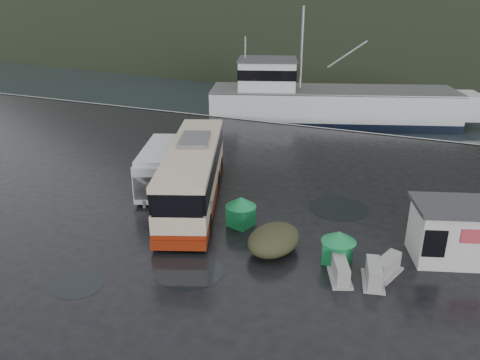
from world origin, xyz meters
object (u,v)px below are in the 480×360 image
at_px(fishing_trawler, 332,110).
at_px(ticket_kiosk, 446,258).
at_px(waste_bin_left, 241,225).
at_px(waste_bin_right, 337,262).
at_px(white_van, 163,187).
at_px(jersey_barrier_a, 386,274).
at_px(dome_tent, 273,251).
at_px(coach_bus, 195,200).
at_px(jersey_barrier_b, 373,282).
at_px(jersey_barrier_c, 340,279).

bearing_deg(fishing_trawler, ticket_kiosk, -86.17).
distance_m(waste_bin_left, waste_bin_right, 5.56).
bearing_deg(waste_bin_right, white_van, 159.46).
xyz_separation_m(white_van, fishing_trawler, (4.84, 24.59, 0.00)).
bearing_deg(ticket_kiosk, jersey_barrier_a, -152.71).
distance_m(white_van, waste_bin_left, 7.04).
xyz_separation_m(waste_bin_right, dome_tent, (-2.92, -0.18, 0.00)).
bearing_deg(white_van, waste_bin_right, -41.95).
distance_m(coach_bus, white_van, 2.86).
relative_size(dome_tent, jersey_barrier_a, 1.82).
relative_size(waste_bin_right, jersey_barrier_a, 0.93).
bearing_deg(waste_bin_left, ticket_kiosk, 4.10).
height_order(white_van, jersey_barrier_b, white_van).
height_order(dome_tent, jersey_barrier_a, dome_tent).
height_order(waste_bin_left, waste_bin_right, waste_bin_left).
bearing_deg(fishing_trawler, waste_bin_right, -95.81).
xyz_separation_m(white_van, dome_tent, (8.86, -4.59, 0.00)).
xyz_separation_m(ticket_kiosk, fishing_trawler, (-11.38, 26.70, 0.00)).
bearing_deg(jersey_barrier_b, ticket_kiosk, 49.78).
bearing_deg(jersey_barrier_b, jersey_barrier_a, 63.30).
bearing_deg(white_van, jersey_barrier_a, -39.40).
bearing_deg(coach_bus, jersey_barrier_a, -39.62).
bearing_deg(fishing_trawler, jersey_barrier_a, -91.97).
relative_size(jersey_barrier_b, fishing_trawler, 0.06).
distance_m(jersey_barrier_a, jersey_barrier_b, 0.95).
relative_size(white_van, waste_bin_right, 4.06).
xyz_separation_m(waste_bin_left, dome_tent, (2.41, -1.78, 0.00)).
bearing_deg(jersey_barrier_c, dome_tent, 162.26).
relative_size(waste_bin_right, dome_tent, 0.51).
xyz_separation_m(white_van, waste_bin_left, (6.45, -2.81, 0.00)).
distance_m(coach_bus, waste_bin_right, 9.72).
xyz_separation_m(dome_tent, jersey_barrier_c, (3.32, -1.06, 0.00)).
height_order(coach_bus, waste_bin_left, coach_bus).
distance_m(coach_bus, dome_tent, 7.17).
bearing_deg(ticket_kiosk, coach_bus, 156.24).
bearing_deg(white_van, waste_bin_left, -44.96).
bearing_deg(fishing_trawler, coach_bus, -114.05).
distance_m(waste_bin_left, jersey_barrier_b, 7.47).
distance_m(ticket_kiosk, jersey_barrier_b, 4.26).
distance_m(jersey_barrier_b, jersey_barrier_c, 1.33).
xyz_separation_m(white_van, jersey_barrier_c, (12.17, -5.65, 0.00)).
bearing_deg(waste_bin_right, fishing_trawler, 103.45).
height_order(ticket_kiosk, fishing_trawler, fishing_trawler).
height_order(waste_bin_left, ticket_kiosk, ticket_kiosk).
distance_m(dome_tent, ticket_kiosk, 7.77).
distance_m(waste_bin_left, jersey_barrier_a, 7.64).
distance_m(waste_bin_left, dome_tent, 2.99).
relative_size(ticket_kiosk, jersey_barrier_b, 1.99).
height_order(jersey_barrier_a, jersey_barrier_b, jersey_barrier_b).
bearing_deg(dome_tent, coach_bus, 149.04).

